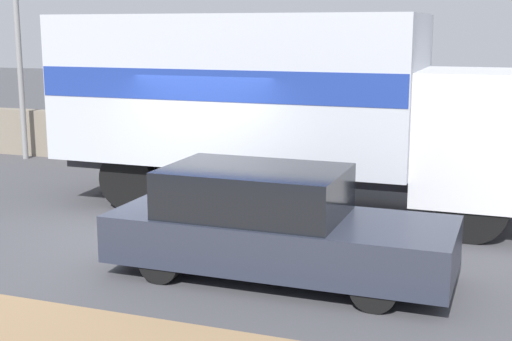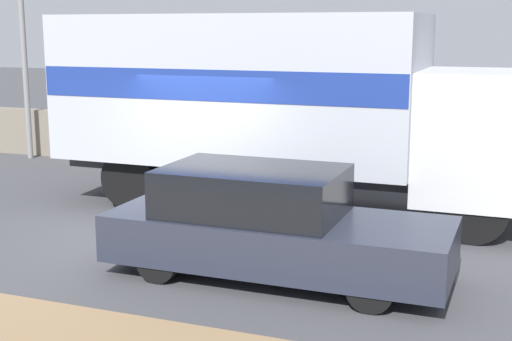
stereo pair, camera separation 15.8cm
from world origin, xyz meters
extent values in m
plane|color=#47474C|center=(0.00, 0.00, 0.00)|extent=(80.00, 80.00, 0.00)
cube|color=gray|center=(0.00, 5.65, 0.60)|extent=(60.00, 0.35, 1.19)
cube|color=silver|center=(4.40, 2.43, 1.55)|extent=(1.95, 2.19, 2.12)
cube|color=#2D2D33|center=(0.14, 2.43, 0.78)|extent=(6.57, 1.41, 0.25)
cube|color=silver|center=(0.14, 2.43, 2.21)|extent=(6.57, 2.56, 2.61)
cube|color=navy|center=(0.14, 2.43, 2.35)|extent=(6.54, 2.58, 0.52)
cylinder|color=black|center=(4.40, 3.36, 0.55)|extent=(1.10, 0.28, 1.10)
cylinder|color=black|center=(4.40, 1.51, 0.55)|extent=(1.10, 0.28, 1.10)
cylinder|color=black|center=(-1.67, 3.36, 0.55)|extent=(1.10, 0.28, 1.10)
cylinder|color=black|center=(-1.67, 1.51, 0.55)|extent=(1.10, 0.28, 1.10)
cylinder|color=black|center=(-0.36, 3.36, 0.55)|extent=(1.10, 0.28, 1.10)
cylinder|color=black|center=(-0.36, 1.51, 0.55)|extent=(1.10, 0.28, 1.10)
cube|color=#282D3D|center=(2.11, -1.03, 0.53)|extent=(4.54, 1.73, 0.63)
cube|color=black|center=(1.74, -1.03, 1.16)|extent=(2.36, 1.59, 0.62)
cylinder|color=black|center=(3.51, -0.28, 0.28)|extent=(0.56, 0.20, 0.56)
cylinder|color=black|center=(3.51, -1.77, 0.28)|extent=(0.56, 0.20, 0.56)
cylinder|color=black|center=(0.70, -0.28, 0.28)|extent=(0.56, 0.20, 0.56)
cylinder|color=black|center=(0.70, -1.77, 0.28)|extent=(0.56, 0.20, 0.56)
camera|label=1|loc=(4.95, -9.68, 3.28)|focal=50.00mm
camera|label=2|loc=(5.10, -9.63, 3.28)|focal=50.00mm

